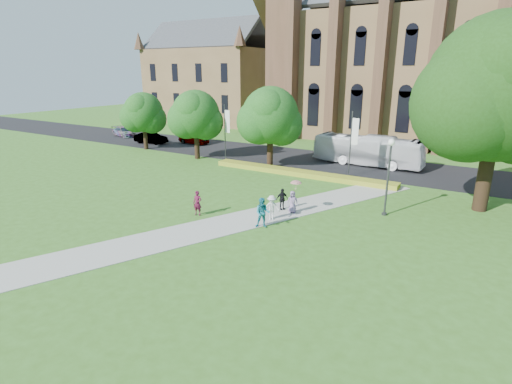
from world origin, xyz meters
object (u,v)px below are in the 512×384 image
Objects in this scene: car_0 at (194,138)px; car_2 at (124,132)px; car_1 at (151,138)px; large_tree at (500,89)px; tour_coach at (367,150)px; pedestrian_0 at (197,203)px; streetlamp at (389,168)px.

car_2 is at bearing 95.83° from car_0.
car_1 reaches higher than car_2.
large_tree is 2.91× the size of car_1.
car_1 is at bearing 121.59° from car_0.
tour_coach is at bearing 138.62° from large_tree.
pedestrian_0 reaches higher than car_0.
car_1 is at bearing 96.67° from tour_coach.
car_0 is 27.65m from pedestrian_0.
streetlamp is 8.73m from large_tree.
large_tree is at bearing 39.29° from streetlamp.
tour_coach is at bearing 63.77° from pedestrian_0.
pedestrian_0 reaches higher than car_1.
car_2 is at bearing 66.23° from car_1.
streetlamp is at bearing 20.17° from pedestrian_0.
streetlamp reaches higher than tour_coach.
streetlamp reaches higher than car_2.
large_tree reaches higher than streetlamp.
tour_coach is at bearing 110.92° from streetlamp.
tour_coach reaches higher than pedestrian_0.
car_2 is (-7.78, 2.20, -0.07)m from car_1.
car_0 is 5.80m from car_1.
car_0 is 2.61× the size of pedestrian_0.
car_2 is (-47.13, 9.38, -7.67)m from large_tree.
pedestrian_0 is at bearing -136.68° from car_1.
car_2 is (-41.63, 13.88, -2.60)m from streetlamp.
large_tree is at bearing 22.92° from pedestrian_0.
car_0 is 0.95× the size of car_2.
streetlamp is at bearing -93.75° from car_2.
tour_coach is 23.37m from car_0.
large_tree is 21.20m from pedestrian_0.
large_tree is at bearing -102.72° from car_0.
car_1 is at bearing 169.65° from large_tree.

